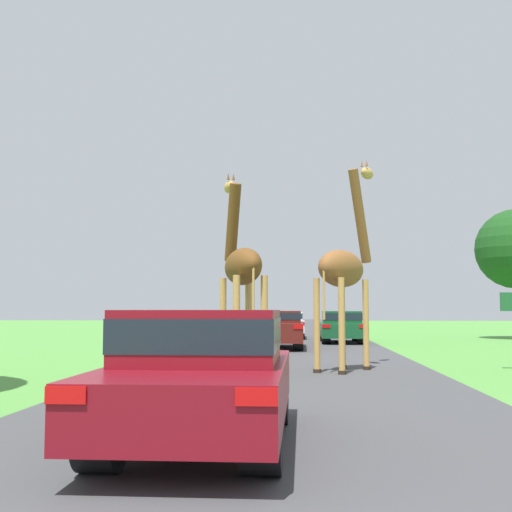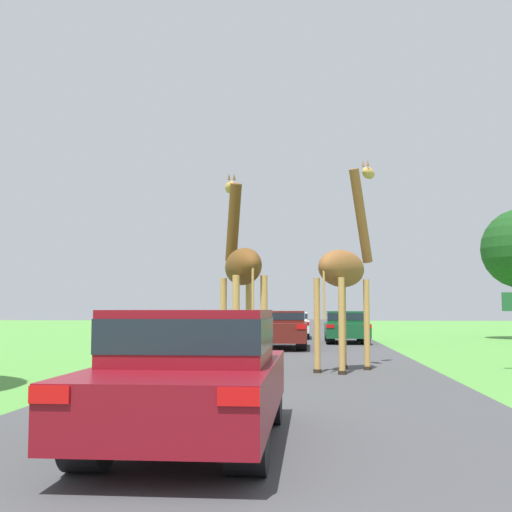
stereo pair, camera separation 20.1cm
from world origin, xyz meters
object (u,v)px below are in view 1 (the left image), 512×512
Objects in this scene: car_lead_maroon at (203,371)px; car_queue_right at (284,324)px; car_far_ahead at (342,326)px; giraffe_near_road at (242,268)px; giraffe_companion at (344,268)px; car_queue_left at (278,328)px.

car_lead_maroon reaches higher than car_queue_right.
car_far_ahead is at bearing 82.50° from car_lead_maroon.
car_queue_right is at bearing 89.55° from car_lead_maroon.
giraffe_near_road reaches higher than car_queue_right.
giraffe_near_road is at bearing -133.44° from giraffe_companion.
car_queue_left reaches higher than car_far_ahead.
car_lead_maroon reaches higher than car_far_ahead.
car_queue_left is (-1.85, 8.45, -1.66)m from giraffe_companion.
giraffe_companion reaches higher than car_lead_maroon.
car_lead_maroon is 16.70m from car_queue_left.
car_lead_maroon is at bearing -106.62° from giraffe_near_road.
giraffe_near_road is at bearing 92.26° from car_lead_maroon.
car_queue_left is (0.50, 9.15, -1.61)m from giraffe_near_road.
giraffe_companion is at bearing -77.63° from car_queue_left.
giraffe_companion reaches higher than car_queue_left.
giraffe_near_road is 0.92× the size of giraffe_companion.
car_queue_left is at bearing -89.96° from car_queue_right.
giraffe_near_road is 2.46m from giraffe_companion.
giraffe_near_road is 1.16× the size of car_far_ahead.
giraffe_near_road reaches higher than car_lead_maroon.
giraffe_near_road is 1.16× the size of car_queue_right.
giraffe_companion is at bearing -2.21° from giraffe_near_road.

